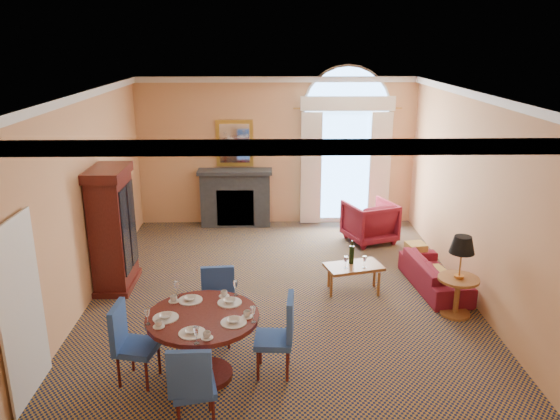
{
  "coord_description": "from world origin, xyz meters",
  "views": [
    {
      "loc": [
        -0.2,
        -7.92,
        3.95
      ],
      "look_at": [
        0.0,
        0.5,
        1.3
      ],
      "focal_mm": 35.0,
      "sensor_mm": 36.0,
      "label": 1
    }
  ],
  "objects_px": {
    "dining_table": "(203,331)",
    "armchair": "(370,222)",
    "coffee_table": "(354,267)",
    "side_table": "(460,266)",
    "sofa": "(435,274)",
    "armoire": "(113,231)"
  },
  "relations": [
    {
      "from": "armoire",
      "to": "side_table",
      "type": "relative_size",
      "value": 1.65
    },
    {
      "from": "armoire",
      "to": "dining_table",
      "type": "xyz_separation_m",
      "value": [
        1.74,
        -2.64,
        -0.35
      ]
    },
    {
      "from": "side_table",
      "to": "armoire",
      "type": "bearing_deg",
      "value": 167.88
    },
    {
      "from": "coffee_table",
      "to": "side_table",
      "type": "relative_size",
      "value": 0.82
    },
    {
      "from": "dining_table",
      "to": "coffee_table",
      "type": "relative_size",
      "value": 1.34
    },
    {
      "from": "dining_table",
      "to": "sofa",
      "type": "height_order",
      "value": "dining_table"
    },
    {
      "from": "armoire",
      "to": "armchair",
      "type": "distance_m",
      "value": 5.02
    },
    {
      "from": "coffee_table",
      "to": "armoire",
      "type": "bearing_deg",
      "value": 160.45
    },
    {
      "from": "coffee_table",
      "to": "dining_table",
      "type": "bearing_deg",
      "value": -147.92
    },
    {
      "from": "armchair",
      "to": "coffee_table",
      "type": "relative_size",
      "value": 0.92
    },
    {
      "from": "dining_table",
      "to": "side_table",
      "type": "bearing_deg",
      "value": 22.66
    },
    {
      "from": "sofa",
      "to": "side_table",
      "type": "distance_m",
      "value": 1.07
    },
    {
      "from": "armoire",
      "to": "dining_table",
      "type": "height_order",
      "value": "armoire"
    },
    {
      "from": "armoire",
      "to": "dining_table",
      "type": "bearing_deg",
      "value": -56.53
    },
    {
      "from": "sofa",
      "to": "dining_table",
      "type": "bearing_deg",
      "value": 118.35
    },
    {
      "from": "armchair",
      "to": "coffee_table",
      "type": "distance_m",
      "value": 2.39
    },
    {
      "from": "armoire",
      "to": "coffee_table",
      "type": "xyz_separation_m",
      "value": [
        3.91,
        -0.31,
        -0.54
      ]
    },
    {
      "from": "armoire",
      "to": "dining_table",
      "type": "relative_size",
      "value": 1.51
    },
    {
      "from": "dining_table",
      "to": "armchair",
      "type": "bearing_deg",
      "value": 58.44
    },
    {
      "from": "coffee_table",
      "to": "side_table",
      "type": "xyz_separation_m",
      "value": [
        1.41,
        -0.83,
        0.35
      ]
    },
    {
      "from": "armoire",
      "to": "side_table",
      "type": "height_order",
      "value": "armoire"
    },
    {
      "from": "sofa",
      "to": "armchair",
      "type": "bearing_deg",
      "value": 11.31
    }
  ]
}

